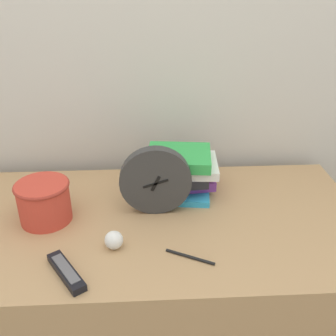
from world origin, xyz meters
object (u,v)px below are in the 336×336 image
pen (190,257)px  crumpled_paper_ball (114,240)px  basket (44,200)px  book_stack (179,171)px  desk_clock (155,181)px  tv_remote (66,272)px

pen → crumpled_paper_ball: bearing=164.9°
basket → book_stack: bearing=19.1°
book_stack → basket: book_stack is taller
desk_clock → tv_remote: desk_clock is taller
desk_clock → tv_remote: size_ratio=1.43×
book_stack → basket: (-0.42, -0.14, -0.01)m
pen → basket: bearing=154.4°
book_stack → tv_remote: size_ratio=1.63×
basket → pen: 0.47m
desk_clock → tv_remote: (-0.23, -0.27, -0.10)m
tv_remote → crumpled_paper_ball: (0.11, 0.10, 0.01)m
desk_clock → book_stack: (0.08, 0.12, -0.03)m
desk_clock → basket: 0.34m
book_stack → pen: size_ratio=1.98×
pen → desk_clock: bearing=110.4°
basket → tv_remote: 0.27m
desk_clock → tv_remote: 0.37m
basket → tv_remote: bearing=-67.6°
book_stack → tv_remote: 0.51m
crumpled_paper_ball → tv_remote: bearing=-137.9°
basket → crumpled_paper_ball: basket is taller
desk_clock → pen: bearing=-69.6°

